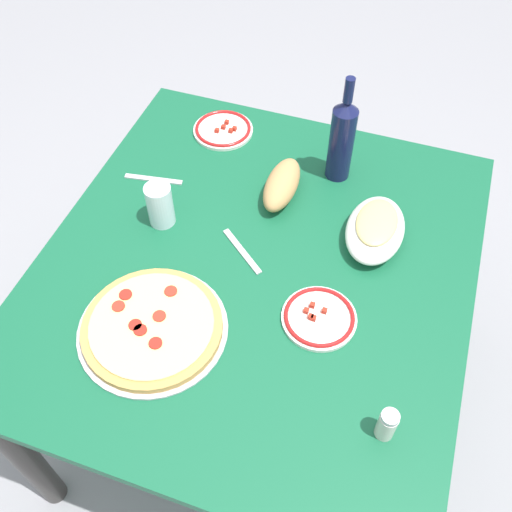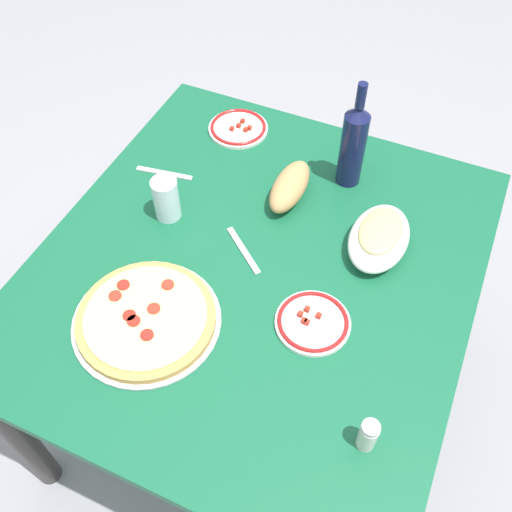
# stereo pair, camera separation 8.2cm
# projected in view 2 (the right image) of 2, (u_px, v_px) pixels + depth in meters

# --- Properties ---
(ground_plane) EXTENTS (8.00, 8.00, 0.00)m
(ground_plane) POSITION_uv_depth(u_px,v_px,m) (256.00, 389.00, 2.07)
(ground_plane) COLOR gray
(ground_plane) RESTS_ON ground
(dining_table) EXTENTS (1.20, 1.09, 0.73)m
(dining_table) POSITION_uv_depth(u_px,v_px,m) (256.00, 288.00, 1.59)
(dining_table) COLOR #145938
(dining_table) RESTS_ON ground
(pepperoni_pizza) EXTENTS (0.35, 0.35, 0.03)m
(pepperoni_pizza) POSITION_uv_depth(u_px,v_px,m) (146.00, 319.00, 1.38)
(pepperoni_pizza) COLOR #B7B7BC
(pepperoni_pizza) RESTS_ON dining_table
(baked_pasta_dish) EXTENTS (0.24, 0.15, 0.08)m
(baked_pasta_dish) POSITION_uv_depth(u_px,v_px,m) (379.00, 236.00, 1.50)
(baked_pasta_dish) COLOR white
(baked_pasta_dish) RESTS_ON dining_table
(wine_bottle) EXTENTS (0.07, 0.07, 0.33)m
(wine_bottle) POSITION_uv_depth(u_px,v_px,m) (353.00, 144.00, 1.59)
(wine_bottle) COLOR #141942
(wine_bottle) RESTS_ON dining_table
(water_glass) EXTENTS (0.07, 0.07, 0.12)m
(water_glass) POSITION_uv_depth(u_px,v_px,m) (166.00, 199.00, 1.56)
(water_glass) COLOR silver
(water_glass) RESTS_ON dining_table
(side_plate_near) EXTENTS (0.18, 0.18, 0.02)m
(side_plate_near) POSITION_uv_depth(u_px,v_px,m) (313.00, 322.00, 1.38)
(side_plate_near) COLOR white
(side_plate_near) RESTS_ON dining_table
(side_plate_far) EXTENTS (0.19, 0.19, 0.02)m
(side_plate_far) POSITION_uv_depth(u_px,v_px,m) (238.00, 128.00, 1.82)
(side_plate_far) COLOR white
(side_plate_far) RESTS_ON dining_table
(bread_loaf) EXTENTS (0.21, 0.09, 0.08)m
(bread_loaf) POSITION_uv_depth(u_px,v_px,m) (290.00, 187.00, 1.62)
(bread_loaf) COLOR tan
(bread_loaf) RESTS_ON dining_table
(spice_shaker) EXTENTS (0.04, 0.04, 0.09)m
(spice_shaker) POSITION_uv_depth(u_px,v_px,m) (368.00, 435.00, 1.17)
(spice_shaker) COLOR silver
(spice_shaker) RESTS_ON dining_table
(fork_left) EXTENTS (0.12, 0.14, 0.00)m
(fork_left) POSITION_uv_depth(u_px,v_px,m) (243.00, 250.00, 1.52)
(fork_left) COLOR #B7B7BC
(fork_left) RESTS_ON dining_table
(fork_right) EXTENTS (0.04, 0.17, 0.00)m
(fork_right) POSITION_uv_depth(u_px,v_px,m) (164.00, 173.00, 1.70)
(fork_right) COLOR #B7B7BC
(fork_right) RESTS_ON dining_table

